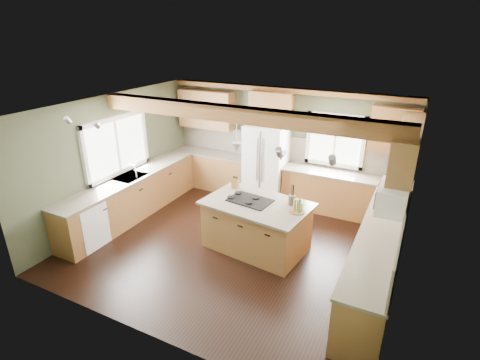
% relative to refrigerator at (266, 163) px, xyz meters
% --- Properties ---
extents(floor, '(5.60, 5.60, 0.00)m').
position_rel_refrigerator_xyz_m(floor, '(0.30, -2.12, -0.90)').
color(floor, black).
rests_on(floor, ground).
extents(ceiling, '(5.60, 5.60, 0.00)m').
position_rel_refrigerator_xyz_m(ceiling, '(0.30, -2.12, 1.70)').
color(ceiling, silver).
rests_on(ceiling, wall_back).
extents(wall_back, '(5.60, 0.00, 5.60)m').
position_rel_refrigerator_xyz_m(wall_back, '(0.30, 0.38, 0.40)').
color(wall_back, '#464B35').
rests_on(wall_back, ground).
extents(wall_left, '(0.00, 5.00, 5.00)m').
position_rel_refrigerator_xyz_m(wall_left, '(-2.50, -2.12, 0.40)').
color(wall_left, '#464B35').
rests_on(wall_left, ground).
extents(wall_right, '(0.00, 5.00, 5.00)m').
position_rel_refrigerator_xyz_m(wall_right, '(3.10, -2.12, 0.40)').
color(wall_right, '#464B35').
rests_on(wall_right, ground).
extents(ceiling_beam, '(5.55, 0.26, 0.26)m').
position_rel_refrigerator_xyz_m(ceiling_beam, '(0.30, -2.02, 1.57)').
color(ceiling_beam, brown).
rests_on(ceiling_beam, ceiling).
extents(soffit_trim, '(5.55, 0.20, 0.10)m').
position_rel_refrigerator_xyz_m(soffit_trim, '(0.30, 0.28, 1.64)').
color(soffit_trim, brown).
rests_on(soffit_trim, ceiling).
extents(backsplash_back, '(5.58, 0.03, 0.58)m').
position_rel_refrigerator_xyz_m(backsplash_back, '(0.30, 0.36, 0.31)').
color(backsplash_back, brown).
rests_on(backsplash_back, wall_back).
extents(backsplash_right, '(0.03, 3.70, 0.58)m').
position_rel_refrigerator_xyz_m(backsplash_right, '(3.08, -2.07, 0.31)').
color(backsplash_right, brown).
rests_on(backsplash_right, wall_right).
extents(base_cab_back_left, '(2.02, 0.60, 0.88)m').
position_rel_refrigerator_xyz_m(base_cab_back_left, '(-1.49, 0.08, -0.46)').
color(base_cab_back_left, brown).
rests_on(base_cab_back_left, floor).
extents(counter_back_left, '(2.06, 0.64, 0.04)m').
position_rel_refrigerator_xyz_m(counter_back_left, '(-1.49, 0.08, 0.00)').
color(counter_back_left, '#4F493A').
rests_on(counter_back_left, base_cab_back_left).
extents(base_cab_back_right, '(2.62, 0.60, 0.88)m').
position_rel_refrigerator_xyz_m(base_cab_back_right, '(1.79, 0.08, -0.46)').
color(base_cab_back_right, brown).
rests_on(base_cab_back_right, floor).
extents(counter_back_right, '(2.66, 0.64, 0.04)m').
position_rel_refrigerator_xyz_m(counter_back_right, '(1.79, 0.08, 0.00)').
color(counter_back_right, '#4F493A').
rests_on(counter_back_right, base_cab_back_right).
extents(base_cab_left, '(0.60, 3.70, 0.88)m').
position_rel_refrigerator_xyz_m(base_cab_left, '(-2.20, -2.07, -0.46)').
color(base_cab_left, brown).
rests_on(base_cab_left, floor).
extents(counter_left, '(0.64, 3.74, 0.04)m').
position_rel_refrigerator_xyz_m(counter_left, '(-2.20, -2.07, 0.00)').
color(counter_left, '#4F493A').
rests_on(counter_left, base_cab_left).
extents(base_cab_right, '(0.60, 3.70, 0.88)m').
position_rel_refrigerator_xyz_m(base_cab_right, '(2.80, -2.07, -0.46)').
color(base_cab_right, brown).
rests_on(base_cab_right, floor).
extents(counter_right, '(0.64, 3.74, 0.04)m').
position_rel_refrigerator_xyz_m(counter_right, '(2.80, -2.07, 0.00)').
color(counter_right, '#4F493A').
rests_on(counter_right, base_cab_right).
extents(upper_cab_back_left, '(1.40, 0.35, 0.90)m').
position_rel_refrigerator_xyz_m(upper_cab_back_left, '(-1.69, 0.21, 1.05)').
color(upper_cab_back_left, brown).
rests_on(upper_cab_back_left, wall_back).
extents(upper_cab_over_fridge, '(0.96, 0.35, 0.70)m').
position_rel_refrigerator_xyz_m(upper_cab_over_fridge, '(-0.00, 0.21, 1.25)').
color(upper_cab_over_fridge, brown).
rests_on(upper_cab_over_fridge, wall_back).
extents(upper_cab_right, '(0.35, 2.20, 0.90)m').
position_rel_refrigerator_xyz_m(upper_cab_right, '(2.92, -1.22, 1.05)').
color(upper_cab_right, brown).
rests_on(upper_cab_right, wall_right).
extents(upper_cab_back_corner, '(0.90, 0.35, 0.90)m').
position_rel_refrigerator_xyz_m(upper_cab_back_corner, '(2.60, 0.21, 1.05)').
color(upper_cab_back_corner, brown).
rests_on(upper_cab_back_corner, wall_back).
extents(window_left, '(0.04, 1.60, 1.05)m').
position_rel_refrigerator_xyz_m(window_left, '(-2.48, -2.07, 0.65)').
color(window_left, white).
rests_on(window_left, wall_left).
extents(window_back, '(1.10, 0.04, 1.00)m').
position_rel_refrigerator_xyz_m(window_back, '(1.45, 0.36, 0.65)').
color(window_back, white).
rests_on(window_back, wall_back).
extents(sink, '(0.50, 0.65, 0.03)m').
position_rel_refrigerator_xyz_m(sink, '(-2.20, -2.07, 0.01)').
color(sink, '#262628').
rests_on(sink, counter_left).
extents(faucet, '(0.02, 0.02, 0.28)m').
position_rel_refrigerator_xyz_m(faucet, '(-2.02, -2.07, 0.15)').
color(faucet, '#B2B2B7').
rests_on(faucet, sink).
extents(dishwasher, '(0.60, 0.60, 0.84)m').
position_rel_refrigerator_xyz_m(dishwasher, '(-2.19, -3.37, -0.47)').
color(dishwasher, white).
rests_on(dishwasher, floor).
extents(oven, '(0.60, 0.72, 0.84)m').
position_rel_refrigerator_xyz_m(oven, '(2.79, -3.37, -0.47)').
color(oven, white).
rests_on(oven, floor).
extents(microwave, '(0.40, 0.70, 0.38)m').
position_rel_refrigerator_xyz_m(microwave, '(2.88, -2.17, 0.65)').
color(microwave, white).
rests_on(microwave, wall_right).
extents(pendant_left, '(0.18, 0.18, 0.16)m').
position_rel_refrigerator_xyz_m(pendant_left, '(0.25, -1.97, 0.98)').
color(pendant_left, '#B2B2B7').
rests_on(pendant_left, ceiling).
extents(pendant_right, '(0.18, 0.18, 0.16)m').
position_rel_refrigerator_xyz_m(pendant_right, '(1.12, -2.07, 0.98)').
color(pendant_right, '#B2B2B7').
rests_on(pendant_right, ceiling).
extents(refrigerator, '(0.90, 0.74, 1.80)m').
position_rel_refrigerator_xyz_m(refrigerator, '(0.00, 0.00, 0.00)').
color(refrigerator, white).
rests_on(refrigerator, floor).
extents(island, '(1.85, 1.27, 0.88)m').
position_rel_refrigerator_xyz_m(island, '(0.68, -2.02, -0.46)').
color(island, brown).
rests_on(island, floor).
extents(island_top, '(1.98, 1.40, 0.04)m').
position_rel_refrigerator_xyz_m(island_top, '(0.68, -2.02, 0.00)').
color(island_top, '#4F493A').
rests_on(island_top, island).
extents(cooktop, '(0.81, 0.59, 0.02)m').
position_rel_refrigerator_xyz_m(cooktop, '(0.54, -2.00, 0.03)').
color(cooktop, black).
rests_on(cooktop, island_top).
extents(knife_block, '(0.13, 0.10, 0.20)m').
position_rel_refrigerator_xyz_m(knife_block, '(0.05, -1.63, 0.12)').
color(knife_block, brown).
rests_on(knife_block, island_top).
extents(utensil_crock, '(0.15, 0.15, 0.17)m').
position_rel_refrigerator_xyz_m(utensil_crock, '(1.26, -1.80, 0.10)').
color(utensil_crock, '#433D36').
rests_on(utensil_crock, island_top).
extents(bottle_tray, '(0.30, 0.30, 0.24)m').
position_rel_refrigerator_xyz_m(bottle_tray, '(1.43, -2.03, 0.14)').
color(bottle_tray, brown).
rests_on(bottle_tray, island_top).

